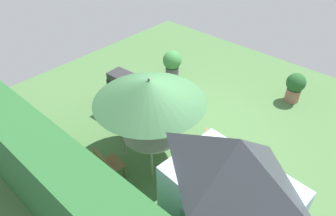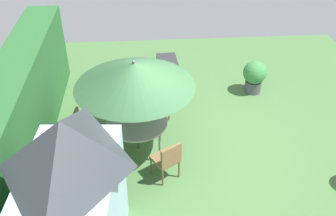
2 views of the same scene
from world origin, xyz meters
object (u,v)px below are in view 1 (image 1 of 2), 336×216
at_px(chair_near_shed, 199,146).
at_px(potted_plant_by_shed, 172,63).
at_px(patio_umbrella, 149,91).
at_px(potted_plant_by_grill, 295,86).
at_px(chair_toward_hedge, 107,164).
at_px(chair_far_side, 139,112).
at_px(bbq_grill, 122,85).
at_px(garden_shed, 228,204).
at_px(patio_table, 151,134).

height_order(chair_near_shed, potted_plant_by_shed, chair_near_shed).
relative_size(patio_umbrella, potted_plant_by_grill, 2.66).
distance_m(chair_toward_hedge, potted_plant_by_grill, 5.86).
relative_size(patio_umbrella, chair_near_shed, 2.68).
distance_m(patio_umbrella, chair_near_shed, 1.76).
bearing_deg(chair_toward_hedge, chair_near_shed, -122.37).
relative_size(chair_near_shed, chair_far_side, 1.00).
relative_size(patio_umbrella, bbq_grill, 2.01).
xyz_separation_m(garden_shed, potted_plant_by_grill, (1.08, -5.34, -0.90)).
xyz_separation_m(bbq_grill, chair_near_shed, (-2.82, 0.19, -0.33)).
distance_m(potted_plant_by_shed, potted_plant_by_grill, 3.84).
distance_m(patio_umbrella, potted_plant_by_shed, 3.99).
bearing_deg(potted_plant_by_grill, chair_near_shed, 82.00).
bearing_deg(patio_umbrella, bbq_grill, -22.48).
bearing_deg(patio_table, potted_plant_by_shed, -55.86).
xyz_separation_m(patio_table, potted_plant_by_grill, (-1.50, -4.43, -0.17)).
height_order(bbq_grill, chair_near_shed, bbq_grill).
height_order(patio_table, chair_far_side, chair_far_side).
height_order(patio_table, chair_near_shed, chair_near_shed).
relative_size(potted_plant_by_shed, potted_plant_by_grill, 0.98).
height_order(chair_far_side, potted_plant_by_grill, potted_plant_by_grill).
xyz_separation_m(garden_shed, potted_plant_by_shed, (4.68, -4.00, -0.91)).
height_order(patio_umbrella, chair_far_side, patio_umbrella).
bearing_deg(patio_umbrella, garden_shed, 160.70).
bearing_deg(chair_far_side, chair_near_shed, -178.37).
height_order(patio_umbrella, chair_toward_hedge, patio_umbrella).
height_order(chair_toward_hedge, potted_plant_by_grill, potted_plant_by_grill).
relative_size(chair_far_side, potted_plant_by_shed, 1.01).
bearing_deg(patio_umbrella, potted_plant_by_shed, -55.86).
bearing_deg(bbq_grill, garden_shed, 159.35).
height_order(bbq_grill, chair_toward_hedge, bbq_grill).
height_order(patio_umbrella, chair_near_shed, patio_umbrella).
bearing_deg(bbq_grill, patio_table, 157.52).
bearing_deg(potted_plant_by_grill, garden_shed, 101.49).
height_order(chair_near_shed, chair_toward_hedge, same).
height_order(patio_table, patio_umbrella, patio_umbrella).
relative_size(bbq_grill, potted_plant_by_grill, 1.32).
distance_m(patio_umbrella, chair_far_side, 1.76).
bearing_deg(patio_table, potted_plant_by_grill, -108.66).
bearing_deg(potted_plant_by_grill, patio_umbrella, 71.34).
bearing_deg(chair_toward_hedge, potted_plant_by_shed, -65.70).
xyz_separation_m(patio_table, potted_plant_by_shed, (2.10, -3.10, -0.18)).
bearing_deg(patio_table, chair_far_side, -27.99).
distance_m(bbq_grill, chair_toward_hedge, 2.61).
height_order(chair_far_side, chair_toward_hedge, same).
xyz_separation_m(patio_table, chair_far_side, (0.99, -0.52, -0.16)).
relative_size(garden_shed, chair_toward_hedge, 3.07).
height_order(garden_shed, chair_toward_hedge, garden_shed).
relative_size(patio_table, patio_umbrella, 0.54).
bearing_deg(garden_shed, bbq_grill, -20.65).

